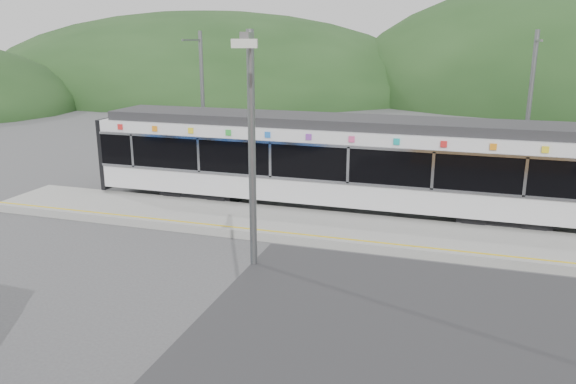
% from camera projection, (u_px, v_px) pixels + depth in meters
% --- Properties ---
extents(ground, '(120.00, 120.00, 0.00)m').
position_uv_depth(ground, '(292.00, 266.00, 17.05)').
color(ground, '#4C4C4F').
rests_on(ground, ground).
extents(hills, '(146.00, 149.00, 26.00)m').
position_uv_depth(hills, '(500.00, 231.00, 20.11)').
color(hills, '#1E3D19').
rests_on(hills, ground).
extents(platform, '(26.00, 3.20, 0.30)m').
position_uv_depth(platform, '(319.00, 227.00, 20.04)').
color(platform, '#9E9E99').
rests_on(platform, ground).
extents(yellow_line, '(26.00, 0.10, 0.01)m').
position_uv_depth(yellow_line, '(310.00, 235.00, 18.81)').
color(yellow_line, yellow).
rests_on(yellow_line, platform).
extents(train, '(20.44, 3.01, 3.74)m').
position_uv_depth(train, '(344.00, 160.00, 21.94)').
color(train, black).
rests_on(train, ground).
extents(catenary_mast_west, '(0.18, 1.80, 7.00)m').
position_uv_depth(catenary_mast_west, '(203.00, 106.00, 25.99)').
color(catenary_mast_west, slate).
rests_on(catenary_mast_west, ground).
extents(catenary_mast_east, '(0.18, 1.80, 7.00)m').
position_uv_depth(catenary_mast_east, '(528.00, 118.00, 21.91)').
color(catenary_mast_east, slate).
rests_on(catenary_mast_east, ground).
extents(lamp_post, '(0.45, 1.22, 6.82)m').
position_uv_depth(lamp_post, '(250.00, 206.00, 9.12)').
color(lamp_post, slate).
rests_on(lamp_post, ground).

